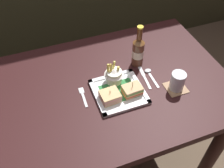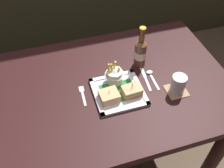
% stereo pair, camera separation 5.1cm
% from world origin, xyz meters
% --- Properties ---
extents(ground_plane, '(6.00, 6.00, 0.00)m').
position_xyz_m(ground_plane, '(0.00, 0.00, 0.00)').
color(ground_plane, brown).
extents(dining_table, '(1.27, 0.83, 0.77)m').
position_xyz_m(dining_table, '(0.00, 0.00, 0.65)').
color(dining_table, black).
rests_on(dining_table, ground_plane).
extents(square_plate, '(0.24, 0.24, 0.02)m').
position_xyz_m(square_plate, '(0.05, -0.06, 0.78)').
color(square_plate, white).
rests_on(square_plate, dining_table).
extents(sandwich_half_left, '(0.09, 0.08, 0.06)m').
position_xyz_m(sandwich_half_left, '(-0.01, -0.09, 0.80)').
color(sandwich_half_left, '#DAB371').
rests_on(sandwich_half_left, square_plate).
extents(sandwich_half_right, '(0.09, 0.07, 0.08)m').
position_xyz_m(sandwich_half_right, '(0.10, -0.09, 0.80)').
color(sandwich_half_right, tan).
rests_on(sandwich_half_right, square_plate).
extents(fries_cup, '(0.10, 0.10, 0.11)m').
position_xyz_m(fries_cup, '(0.05, 0.01, 0.83)').
color(fries_cup, white).
rests_on(fries_cup, square_plate).
extents(beer_bottle, '(0.06, 0.06, 0.24)m').
position_xyz_m(beer_bottle, '(0.22, 0.10, 0.86)').
color(beer_bottle, brown).
rests_on(beer_bottle, dining_table).
extents(drink_coaster, '(0.10, 0.10, 0.00)m').
position_xyz_m(drink_coaster, '(0.32, -0.13, 0.77)').
color(drink_coaster, '#987150').
rests_on(drink_coaster, dining_table).
extents(water_glass, '(0.07, 0.07, 0.09)m').
position_xyz_m(water_glass, '(0.32, -0.13, 0.82)').
color(water_glass, silver).
rests_on(water_glass, dining_table).
extents(fork, '(0.03, 0.13, 0.00)m').
position_xyz_m(fork, '(-0.12, -0.02, 0.77)').
color(fork, silver).
rests_on(fork, dining_table).
extents(knife, '(0.03, 0.17, 0.00)m').
position_xyz_m(knife, '(0.21, -0.00, 0.77)').
color(knife, silver).
rests_on(knife, dining_table).
extents(spoon, '(0.04, 0.14, 0.01)m').
position_xyz_m(spoon, '(0.24, 0.00, 0.78)').
color(spoon, silver).
rests_on(spoon, dining_table).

